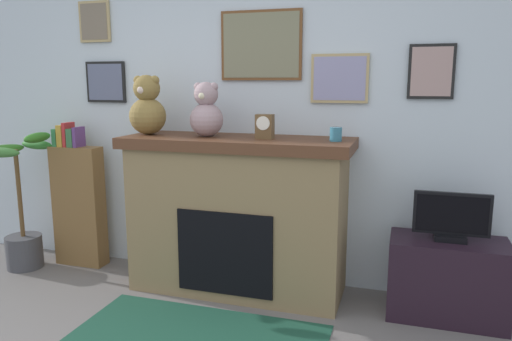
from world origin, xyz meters
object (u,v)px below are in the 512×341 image
Objects in this scene: teddy_bear_cream at (147,108)px; mantel_clock at (265,126)px; fireplace at (238,214)px; bookshelf at (79,202)px; potted_plant at (23,218)px; tv_stand at (447,279)px; teddy_bear_brown at (206,112)px; candle_jar at (336,134)px; television at (451,218)px.

mantel_clock is at bearing -0.05° from teddy_bear_cream.
teddy_bear_cream reaches higher than fireplace.
bookshelf is 1.06× the size of potted_plant.
potted_plant is 2.58× the size of teddy_bear_cream.
bookshelf is at bearing 27.93° from potted_plant.
teddy_bear_brown reaches higher than tv_stand.
tv_stand is 1.22m from candle_jar.
fireplace is 17.74× the size of candle_jar.
teddy_bear_cream reaches higher than television.
teddy_bear_cream reaches higher than tv_stand.
mantel_clock is at bearing -179.84° from candle_jar.
teddy_bear_brown reaches higher than television.
television is (2.97, -0.10, 0.14)m from bookshelf.
potted_plant is at bearing -178.07° from tv_stand.
television is 2.31m from teddy_bear_cream.
fireplace is 0.95m from candle_jar.
fireplace is at bearing 174.91° from mantel_clock.
bookshelf is at bearing 178.07° from tv_stand.
candle_jar is (2.20, -0.10, 0.66)m from bookshelf.
fireplace is at bearing 179.45° from tv_stand.
fireplace is 1.49m from television.
television reaches higher than tv_stand.
potted_plant is at bearing -152.07° from bookshelf.
teddy_bear_brown is (1.25, -0.10, 0.80)m from bookshelf.
tv_stand is at bearing -1.93° from bookshelf.
tv_stand is 1.67× the size of teddy_bear_cream.
bookshelf reaches higher than potted_plant.
mantel_clock is (-1.27, -0.00, 0.57)m from television.
potted_plant is at bearing -177.57° from candle_jar.
television is 2.79× the size of mantel_clock.
television is 1.39m from mantel_clock.
potted_plant is at bearing -176.20° from teddy_bear_brown.
candle_jar is 0.96m from teddy_bear_brown.
candle_jar is at bearing 0.03° from teddy_bear_brown.
teddy_bear_brown is at bearing -179.91° from television.
teddy_bear_brown is (-1.72, -0.00, 1.08)m from tv_stand.
candle_jar reaches higher than potted_plant.
television is at bearing 1.91° from potted_plant.
fireplace is at bearing 3.88° from potted_plant.
teddy_bear_cream reaches higher than teddy_bear_brown.
bookshelf is 1.12m from teddy_bear_cream.
bookshelf is (-1.48, 0.09, -0.04)m from fireplace.
teddy_bear_brown is at bearing 3.80° from potted_plant.
bookshelf is 2.98m from tv_stand.
fireplace is 1.37× the size of bookshelf.
candle_jar is 1.44m from teddy_bear_cream.
mantel_clock reaches higher than bookshelf.
bookshelf is 2.56× the size of television.
television is at bearing -1.95° from bookshelf.
mantel_clock is 0.46m from teddy_bear_brown.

